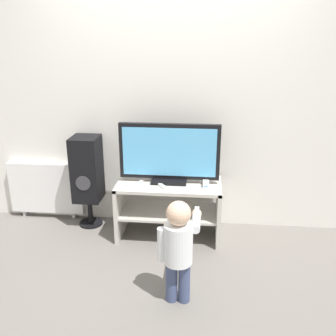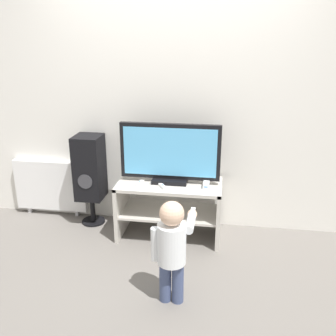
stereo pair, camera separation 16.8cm
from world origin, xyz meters
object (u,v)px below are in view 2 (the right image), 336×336
remote_primary (139,183)px  speaker_tower (90,169)px  radiator (51,186)px  child (172,244)px  television (170,154)px  game_console (206,184)px  remote_secondary (163,186)px

remote_primary → speaker_tower: (-0.56, 0.21, 0.03)m
speaker_tower → radiator: speaker_tower is taller
child → radiator: child is taller
television → radiator: bearing=170.0°
game_console → child: child is taller
radiator → television: bearing=-10.0°
game_console → remote_primary: bearing=-175.1°
game_console → radiator: size_ratio=0.22×
television → remote_secondary: (-0.05, -0.14, -0.27)m
television → radiator: 1.44m
television → game_console: 0.43m
remote_primary → radiator: size_ratio=0.17×
game_console → speaker_tower: speaker_tower is taller
television → speaker_tower: 0.87m
radiator → remote_primary: bearing=-17.4°
remote_primary → remote_secondary: (0.23, -0.04, 0.00)m
game_console → child: (-0.18, -0.93, -0.10)m
television → game_console: television is taller
child → radiator: bearing=141.1°
child → speaker_tower: size_ratio=0.86×
remote_secondary → radiator: 1.36m
speaker_tower → remote_primary: bearing=-20.5°
speaker_tower → game_console: bearing=-7.5°
television → speaker_tower: size_ratio=0.99×
television → remote_secondary: television is taller
television → child: television is taller
television → speaker_tower: (-0.83, 0.11, -0.23)m
remote_primary → child: bearing=-63.6°
remote_primary → radiator: radiator is taller
game_console → child: size_ratio=0.21×
remote_primary → remote_secondary: bearing=-11.2°
remote_primary → child: child is taller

